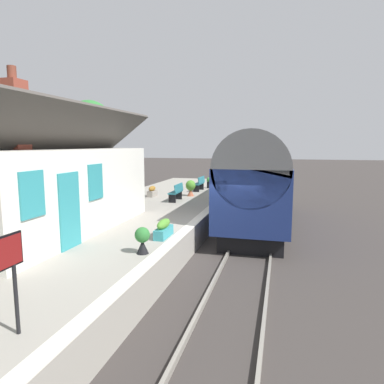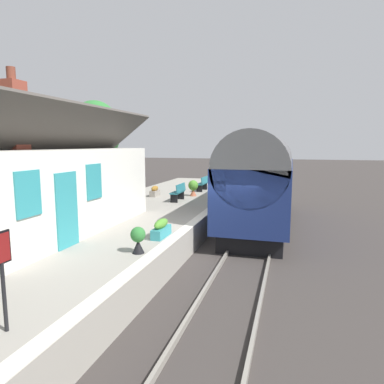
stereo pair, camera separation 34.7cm
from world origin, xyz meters
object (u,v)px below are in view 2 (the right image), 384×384
Objects in this scene: bench_by_lamp at (179,192)px; planter_under_sign at (213,182)px; planter_bench_right at (193,187)px; station_building at (52,186)px; planter_by_door at (155,191)px; train at (261,179)px; tree_mid_background at (95,131)px; planter_corner_building at (138,239)px; bench_near_building at (203,183)px; planter_edge_far at (161,228)px.

bench_by_lamp is 1.90× the size of planter_under_sign.
station_building is at bearing 164.53° from planter_bench_right.
planter_by_door is at bearing 57.51° from bench_by_lamp.
train is 16.22m from tree_mid_background.
bench_by_lamp is 12.93m from tree_mid_background.
planter_by_door is at bearing 76.77° from train.
tree_mid_background reaches higher than planter_bench_right.
planter_by_door is 0.89× the size of planter_bench_right.
planter_bench_right is at bearing 7.84° from planter_corner_building.
bench_near_building is 3.53m from planter_by_door.
planter_edge_far is 1.38× the size of planter_corner_building.
planter_corner_building reaches higher than planter_by_door.
planter_bench_right is 0.12× the size of tree_mid_background.
bench_by_lamp is at bearing 11.18° from planter_corner_building.
bench_near_building is at bearing 0.24° from planter_bench_right.
planter_by_door is 0.11× the size of tree_mid_background.
bench_by_lamp is 1.95× the size of planter_corner_building.
tree_mid_background reaches higher than train.
planter_by_door is 11.01m from tree_mid_background.
planter_edge_far is at bearing -172.49° from bench_near_building.
bench_by_lamp is at bearing 172.45° from planter_bench_right.
planter_bench_right is 10.21m from planter_corner_building.
station_building is 1.13× the size of tree_mid_background.
planter_corner_building is 13.81m from planter_under_sign.
planter_corner_building is at bearing -175.44° from planter_under_sign.
planter_under_sign is (5.75, 3.59, -0.88)m from train.
bench_by_lamp is at bearing 13.89° from planter_edge_far.
bench_by_lamp reaches higher than planter_edge_far.
planter_by_door is at bearing -2.79° from station_building.
train reaches higher than planter_corner_building.
planter_edge_far is at bearing -0.07° from planter_corner_building.
station_building is at bearing 177.21° from planter_by_door.
planter_bench_right is at bearing 61.62° from train.
planter_edge_far is (0.19, -3.79, -1.21)m from station_building.
planter_by_door is (-2.90, 2.00, -0.20)m from bench_near_building.
station_building is at bearing 162.48° from bench_by_lamp.
station_building reaches higher than train.
planter_under_sign is (12.11, 1.10, 0.11)m from planter_edge_far.
bench_by_lamp is at bearing 86.36° from train.
bench_near_building is 1.50m from planter_under_sign.
train reaches higher than planter_bench_right.
bench_near_building and bench_by_lamp have the same top height.
bench_near_building is 1.77× the size of planter_by_door.
planter_by_door is 2.14m from planter_bench_right.
planter_by_door is at bearing 19.88° from planter_corner_building.
planter_bench_right is (-2.19, -0.01, 0.01)m from bench_near_building.
planter_edge_far is 0.14× the size of tree_mid_background.
planter_under_sign is at bearing -11.74° from bench_near_building.
planter_by_door is (7.94, -0.39, -1.20)m from station_building.
tree_mid_background reaches higher than planter_by_door.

